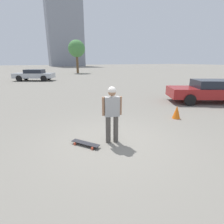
{
  "coord_description": "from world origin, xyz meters",
  "views": [
    {
      "loc": [
        2.07,
        4.43,
        2.39
      ],
      "look_at": [
        0.0,
        0.0,
        0.96
      ],
      "focal_mm": 28.0,
      "sensor_mm": 36.0,
      "label": 1
    }
  ],
  "objects": [
    {
      "name": "person",
      "position": [
        0.0,
        0.0,
        1.0
      ],
      "size": [
        0.57,
        0.3,
        1.7
      ],
      "rotation": [
        0.0,
        0.0,
        2.88
      ],
      "color": "#4C4742",
      "rests_on": "ground_plane"
    },
    {
      "name": "car_parked_near",
      "position": [
        -7.56,
        -2.39,
        0.7
      ],
      "size": [
        5.03,
        3.75,
        1.33
      ],
      "rotation": [
        0.0,
        0.0,
        -0.48
      ],
      "color": "maroon",
      "rests_on": "ground_plane"
    },
    {
      "name": "car_parked_far",
      "position": [
        1.49,
        -19.74,
        0.74
      ],
      "size": [
        5.08,
        3.59,
        1.37
      ],
      "rotation": [
        0.0,
        0.0,
        -0.43
      ],
      "color": "#ADB2B7",
      "rests_on": "ground_plane"
    },
    {
      "name": "tree_distant",
      "position": [
        -7.01,
        -31.47,
        4.65
      ],
      "size": [
        3.27,
        3.27,
        6.35
      ],
      "color": "brown",
      "rests_on": "ground_plane"
    },
    {
      "name": "traffic_cone",
      "position": [
        -3.49,
        -0.9,
        0.28
      ],
      "size": [
        0.34,
        0.34,
        0.57
      ],
      "color": "orange",
      "rests_on": "ground_plane"
    },
    {
      "name": "building_block_distant",
      "position": [
        -14.91,
        -82.41,
        18.29
      ],
      "size": [
        15.38,
        9.45,
        36.58
      ],
      "color": "gray",
      "rests_on": "ground_plane"
    },
    {
      "name": "ground_plane",
      "position": [
        0.0,
        0.0,
        0.0
      ],
      "size": [
        220.0,
        220.0,
        0.0
      ],
      "primitive_type": "plane",
      "color": "gray"
    },
    {
      "name": "skateboard",
      "position": [
        0.81,
        -0.1,
        0.07
      ],
      "size": [
        0.7,
        0.84,
        0.09
      ],
      "rotation": [
        0.0,
        0.0,
        -0.92
      ],
      "color": "#232328",
      "rests_on": "ground_plane"
    }
  ]
}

